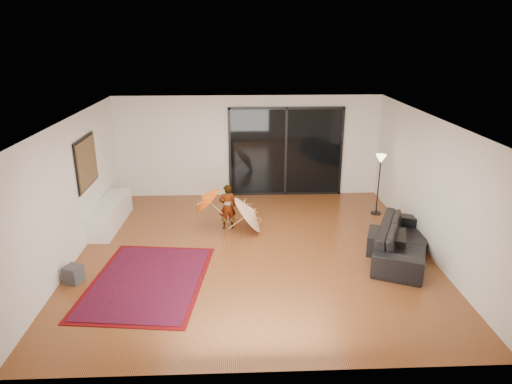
{
  "coord_description": "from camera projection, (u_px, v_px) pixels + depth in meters",
  "views": [
    {
      "loc": [
        -0.31,
        -8.37,
        4.22
      ],
      "look_at": [
        0.07,
        0.54,
        1.1
      ],
      "focal_mm": 32.0,
      "sensor_mm": 36.0,
      "label": 1
    }
  ],
  "objects": [
    {
      "name": "ceiling",
      "position": [
        253.0,
        120.0,
        8.4
      ],
      "size": [
        7.0,
        7.0,
        0.0
      ],
      "primitive_type": "plane",
      "rotation": [
        3.14,
        0.0,
        0.0
      ],
      "color": "white",
      "rests_on": "wall_back"
    },
    {
      "name": "sofa",
      "position": [
        403.0,
        241.0,
        9.0
      ],
      "size": [
        1.79,
        2.49,
        0.68
      ],
      "primitive_type": "imported",
      "rotation": [
        0.0,
        0.0,
        1.14
      ],
      "color": "black",
      "rests_on": "floor"
    },
    {
      "name": "floor",
      "position": [
        253.0,
        252.0,
        9.29
      ],
      "size": [
        7.0,
        7.0,
        0.0
      ],
      "primitive_type": "plane",
      "color": "brown",
      "rests_on": "ground"
    },
    {
      "name": "parasol_orange",
      "position": [
        202.0,
        199.0,
        10.11
      ],
      "size": [
        0.65,
        0.74,
        0.84
      ],
      "rotation": [
        0.0,
        -0.77,
        0.0
      ],
      "color": "#DC500B",
      "rests_on": "child"
    },
    {
      "name": "child",
      "position": [
        227.0,
        207.0,
        10.25
      ],
      "size": [
        0.42,
        0.31,
        1.04
      ],
      "primitive_type": "imported",
      "rotation": [
        0.0,
        0.0,
        3.32
      ],
      "color": "#999999",
      "rests_on": "floor"
    },
    {
      "name": "wall_left",
      "position": [
        71.0,
        192.0,
        8.71
      ],
      "size": [
        0.0,
        7.0,
        7.0
      ],
      "primitive_type": "plane",
      "rotation": [
        1.57,
        0.0,
        1.57
      ],
      "color": "silver",
      "rests_on": "floor"
    },
    {
      "name": "sliding_door",
      "position": [
        286.0,
        152.0,
        12.21
      ],
      "size": [
        3.06,
        0.07,
        2.4
      ],
      "color": "black",
      "rests_on": "wall_back"
    },
    {
      "name": "media_console",
      "position": [
        110.0,
        214.0,
        10.49
      ],
      "size": [
        0.58,
        2.02,
        0.56
      ],
      "primitive_type": "cube",
      "rotation": [
        0.0,
        0.0,
        -0.04
      ],
      "color": "white",
      "rests_on": "floor"
    },
    {
      "name": "wall_right",
      "position": [
        430.0,
        187.0,
        8.99
      ],
      "size": [
        0.0,
        7.0,
        7.0
      ],
      "primitive_type": "plane",
      "rotation": [
        1.57,
        0.0,
        -1.57
      ],
      "color": "silver",
      "rests_on": "floor"
    },
    {
      "name": "parasol_white",
      "position": [
        254.0,
        209.0,
        10.14
      ],
      "size": [
        0.72,
        0.95,
        0.98
      ],
      "rotation": [
        0.0,
        0.92,
        0.0
      ],
      "color": "silver",
      "rests_on": "floor"
    },
    {
      "name": "wall_back",
      "position": [
        248.0,
        147.0,
        12.15
      ],
      "size": [
        7.0,
        0.0,
        7.0
      ],
      "primitive_type": "plane",
      "rotation": [
        1.57,
        0.0,
        0.0
      ],
      "color": "silver",
      "rests_on": "floor"
    },
    {
      "name": "speaker",
      "position": [
        73.0,
        274.0,
        8.11
      ],
      "size": [
        0.36,
        0.36,
        0.31
      ],
      "primitive_type": "cube",
      "rotation": [
        0.0,
        0.0,
        -0.37
      ],
      "color": "#424244",
      "rests_on": "floor"
    },
    {
      "name": "floor_lamp",
      "position": [
        380.0,
        168.0,
        10.86
      ],
      "size": [
        0.26,
        0.26,
        1.5
      ],
      "color": "black",
      "rests_on": "floor"
    },
    {
      "name": "persian_rug",
      "position": [
        148.0,
        281.0,
        8.17
      ],
      "size": [
        2.27,
        2.96,
        0.02
      ],
      "rotation": [
        0.0,
        0.0,
        -0.11
      ],
      "color": "#58070A",
      "rests_on": "floor"
    },
    {
      "name": "ottoman",
      "position": [
        386.0,
        242.0,
        9.23
      ],
      "size": [
        0.93,
        0.93,
        0.42
      ],
      "primitive_type": "cube",
      "rotation": [
        0.0,
        0.0,
        -0.34
      ],
      "color": "black",
      "rests_on": "floor"
    },
    {
      "name": "wall_front",
      "position": [
        264.0,
        282.0,
        5.55
      ],
      "size": [
        7.0,
        0.0,
        7.0
      ],
      "primitive_type": "plane",
      "rotation": [
        -1.57,
        0.0,
        0.0
      ],
      "color": "silver",
      "rests_on": "floor"
    },
    {
      "name": "painting",
      "position": [
        87.0,
        162.0,
        9.55
      ],
      "size": [
        0.04,
        1.28,
        1.08
      ],
      "color": "black",
      "rests_on": "wall_left"
    }
  ]
}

